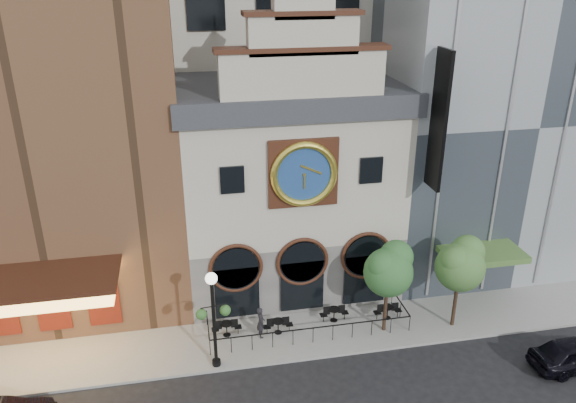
% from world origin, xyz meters
% --- Properties ---
extents(ground, '(120.00, 120.00, 0.00)m').
position_xyz_m(ground, '(0.00, 0.00, 0.00)').
color(ground, black).
rests_on(ground, ground).
extents(sidewalk, '(44.00, 5.00, 0.15)m').
position_xyz_m(sidewalk, '(0.00, 2.50, 0.07)').
color(sidewalk, gray).
rests_on(sidewalk, ground).
extents(clock_building, '(12.60, 8.78, 18.65)m').
position_xyz_m(clock_building, '(0.00, 7.82, 6.69)').
color(clock_building, '#605E5B').
rests_on(clock_building, ground).
extents(theater_building, '(14.00, 15.60, 25.00)m').
position_xyz_m(theater_building, '(-13.00, 9.96, 12.60)').
color(theater_building, brown).
rests_on(theater_building, ground).
extents(retail_building, '(14.00, 14.40, 20.00)m').
position_xyz_m(retail_building, '(12.99, 9.99, 10.14)').
color(retail_building, gray).
rests_on(retail_building, ground).
extents(cafe_railing, '(10.60, 2.60, 0.90)m').
position_xyz_m(cafe_railing, '(0.00, 2.50, 0.60)').
color(cafe_railing, black).
rests_on(cafe_railing, sidewalk).
extents(bistro_0, '(1.58, 0.68, 0.90)m').
position_xyz_m(bistro_0, '(-4.34, 2.67, 0.61)').
color(bistro_0, black).
rests_on(bistro_0, sidewalk).
extents(bistro_1, '(1.58, 0.68, 0.90)m').
position_xyz_m(bistro_1, '(-1.63, 2.36, 0.61)').
color(bistro_1, black).
rests_on(bistro_1, sidewalk).
extents(bistro_2, '(1.58, 0.68, 0.90)m').
position_xyz_m(bistro_2, '(1.58, 2.85, 0.61)').
color(bistro_2, black).
rests_on(bistro_2, sidewalk).
extents(bistro_3, '(1.58, 0.68, 0.90)m').
position_xyz_m(bistro_3, '(4.54, 2.50, 0.61)').
color(bistro_3, black).
rests_on(bistro_3, sidewalk).
extents(car_right, '(4.67, 2.06, 1.56)m').
position_xyz_m(car_right, '(12.22, -2.93, 0.78)').
color(car_right, black).
rests_on(car_right, ground).
extents(pedestrian, '(0.44, 0.65, 1.75)m').
position_xyz_m(pedestrian, '(-2.57, 2.24, 1.03)').
color(pedestrian, black).
rests_on(pedestrian, sidewalk).
extents(lamppost, '(1.66, 0.65, 5.20)m').
position_xyz_m(lamppost, '(-5.06, 0.40, 3.36)').
color(lamppost, black).
rests_on(lamppost, sidewalk).
extents(tree_left, '(2.66, 2.56, 5.13)m').
position_xyz_m(tree_left, '(4.04, 1.58, 3.91)').
color(tree_left, '#382619').
rests_on(tree_left, sidewalk).
extents(tree_right, '(2.69, 2.59, 5.19)m').
position_xyz_m(tree_right, '(7.87, 1.30, 3.95)').
color(tree_right, '#382619').
rests_on(tree_right, sidewalk).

